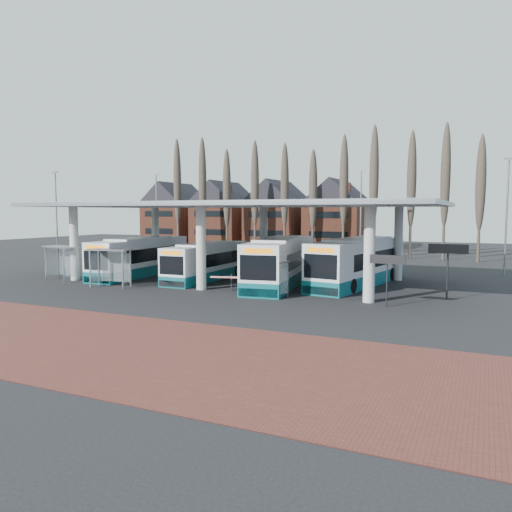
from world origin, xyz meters
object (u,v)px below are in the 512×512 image
at_px(bus_0, 141,257).
at_px(shelter_2, 271,270).
at_px(shelter_0, 62,255).
at_px(bus_1, 208,262).
at_px(shelter_1, 111,259).
at_px(bus_3, 359,263).
at_px(bus_2, 281,262).

xyz_separation_m(bus_0, shelter_2, (14.71, -5.35, 0.15)).
height_order(shelter_0, shelter_2, shelter_0).
xyz_separation_m(bus_1, shelter_1, (-4.37, -6.73, 0.64)).
distance_m(bus_0, bus_3, 18.94).
xyz_separation_m(shelter_1, shelter_2, (12.41, 1.14, -0.34)).
xyz_separation_m(shelter_0, shelter_2, (18.67, -0.18, -0.30)).
relative_size(bus_2, shelter_0, 4.12).
bearing_deg(shelter_1, shelter_2, -6.26).
relative_size(bus_2, shelter_2, 4.81).
xyz_separation_m(bus_1, bus_2, (6.70, -0.40, 0.27)).
height_order(bus_1, shelter_1, bus_1).
bearing_deg(shelter_2, shelter_0, -169.23).
height_order(bus_1, bus_2, bus_2).
xyz_separation_m(bus_2, bus_3, (5.43, 2.42, -0.01)).
xyz_separation_m(bus_0, shelter_1, (2.30, -6.49, 0.50)).
relative_size(bus_2, shelter_1, 4.01).
height_order(bus_3, shelter_1, bus_3).
bearing_deg(shelter_1, bus_2, 18.25).
xyz_separation_m(bus_1, bus_3, (12.13, 2.03, 0.27)).
height_order(bus_2, shelter_0, bus_2).
bearing_deg(bus_1, shelter_2, -36.26).
xyz_separation_m(bus_0, bus_2, (13.37, -0.16, 0.13)).
relative_size(bus_0, bus_2, 0.92).
relative_size(bus_3, shelter_1, 3.99).
bearing_deg(shelter_1, bus_3, 16.44).
height_order(bus_1, shelter_0, bus_1).
height_order(bus_0, bus_3, bus_3).
distance_m(bus_2, shelter_0, 18.04).
bearing_deg(shelter_2, bus_2, 115.79).
bearing_deg(bus_2, shelter_2, -84.41).
bearing_deg(bus_1, bus_0, -179.43).
xyz_separation_m(shelter_0, shelter_1, (6.25, -1.32, 0.05)).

